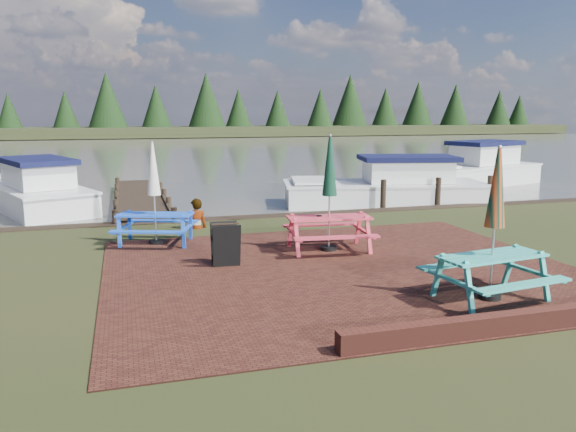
% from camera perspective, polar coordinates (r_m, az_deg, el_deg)
% --- Properties ---
extents(ground, '(120.00, 120.00, 0.00)m').
position_cam_1_polar(ground, '(10.17, 7.63, -7.00)').
color(ground, black).
rests_on(ground, ground).
extents(paving, '(9.00, 7.50, 0.02)m').
position_cam_1_polar(paving, '(11.05, 5.54, -5.48)').
color(paving, '#351611').
rests_on(paving, ground).
extents(brick_wall, '(6.21, 1.79, 0.30)m').
position_cam_1_polar(brick_wall, '(9.35, 26.19, -8.66)').
color(brick_wall, '#4C1E16').
rests_on(brick_wall, ground).
extents(water, '(120.00, 60.00, 0.02)m').
position_cam_1_polar(water, '(46.12, -11.37, 6.56)').
color(water, '#48463D').
rests_on(water, ground).
extents(far_treeline, '(120.00, 10.00, 8.10)m').
position_cam_1_polar(far_treeline, '(74.95, -13.46, 10.45)').
color(far_treeline, black).
rests_on(far_treeline, ground).
extents(picnic_table_teal, '(2.00, 1.83, 2.50)m').
position_cam_1_polar(picnic_table_teal, '(9.69, 20.09, -3.06)').
color(picnic_table_teal, teal).
rests_on(picnic_table_teal, ground).
extents(picnic_table_red, '(2.01, 1.83, 2.55)m').
position_cam_1_polar(picnic_table_red, '(12.37, 4.21, 0.48)').
color(picnic_table_red, '#D03547').
rests_on(picnic_table_red, ground).
extents(picnic_table_blue, '(2.11, 1.99, 2.37)m').
position_cam_1_polar(picnic_table_blue, '(13.35, -13.37, 0.69)').
color(picnic_table_blue, blue).
rests_on(picnic_table_blue, ground).
extents(chalkboard, '(0.55, 0.53, 0.88)m').
position_cam_1_polar(chalkboard, '(11.23, -6.36, -2.88)').
color(chalkboard, black).
rests_on(chalkboard, ground).
extents(jetty, '(1.76, 9.08, 1.00)m').
position_cam_1_polar(jetty, '(20.34, -14.76, 1.91)').
color(jetty, black).
rests_on(jetty, ground).
extents(boat_jetty, '(4.70, 7.02, 1.93)m').
position_cam_1_polar(boat_jetty, '(20.75, -24.41, 2.21)').
color(boat_jetty, silver).
rests_on(boat_jetty, ground).
extents(boat_near, '(7.35, 3.92, 1.89)m').
position_cam_1_polar(boat_near, '(20.09, 10.15, 2.71)').
color(boat_near, silver).
rests_on(boat_near, ground).
extents(boat_far, '(7.30, 4.42, 2.15)m').
position_cam_1_polar(boat_far, '(26.35, 18.39, 4.34)').
color(boat_far, silver).
rests_on(boat_far, ground).
extents(person, '(0.60, 0.41, 1.59)m').
position_cam_1_polar(person, '(14.93, -9.37, 1.71)').
color(person, gray).
rests_on(person, ground).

